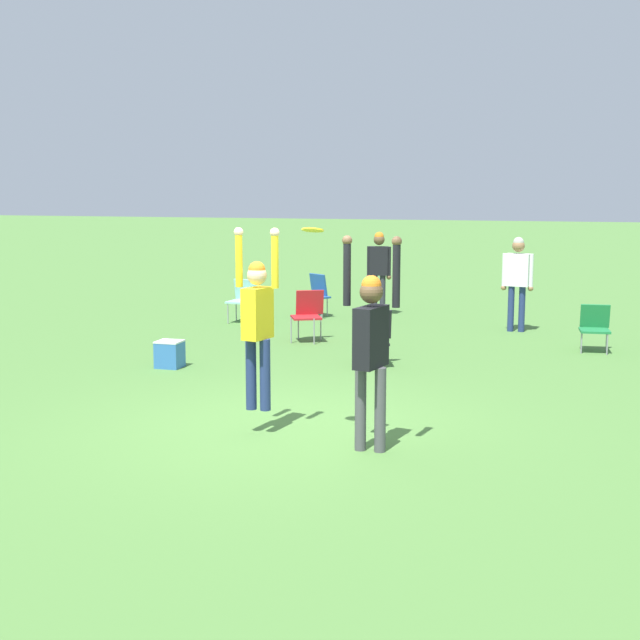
{
  "coord_description": "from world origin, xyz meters",
  "views": [
    {
      "loc": [
        3.15,
        -9.48,
        2.78
      ],
      "look_at": [
        0.46,
        -0.16,
        1.3
      ],
      "focal_mm": 50.0,
      "sensor_mm": 36.0,
      "label": 1
    }
  ],
  "objects_px": {
    "person_spectator_near": "(518,274)",
    "person_spectator_far": "(379,265)",
    "camping_chair_3": "(374,335)",
    "camping_chair_5": "(308,311)",
    "frisbee": "(313,230)",
    "camping_chair_4": "(317,292)",
    "camping_chair_0": "(595,325)",
    "camping_chair_1": "(244,297)",
    "person_defending": "(371,337)",
    "person_jumping": "(257,315)",
    "cooler_box": "(170,354)"
  },
  "relations": [
    {
      "from": "person_spectator_near",
      "to": "person_spectator_far",
      "type": "relative_size",
      "value": 1.01
    },
    {
      "from": "camping_chair_4",
      "to": "camping_chair_3",
      "type": "bearing_deg",
      "value": 149.4
    },
    {
      "from": "camping_chair_3",
      "to": "camping_chair_5",
      "type": "relative_size",
      "value": 0.94
    },
    {
      "from": "camping_chair_1",
      "to": "person_spectator_near",
      "type": "relative_size",
      "value": 0.48
    },
    {
      "from": "person_defending",
      "to": "person_spectator_near",
      "type": "xyz_separation_m",
      "value": [
        0.95,
        8.27,
        -0.12
      ]
    },
    {
      "from": "camping_chair_4",
      "to": "person_spectator_far",
      "type": "height_order",
      "value": "person_spectator_far"
    },
    {
      "from": "person_defending",
      "to": "frisbee",
      "type": "xyz_separation_m",
      "value": [
        -0.67,
        0.14,
        1.09
      ]
    },
    {
      "from": "person_defending",
      "to": "frisbee",
      "type": "relative_size",
      "value": 9.62
    },
    {
      "from": "frisbee",
      "to": "camping_chair_4",
      "type": "distance_m",
      "value": 9.44
    },
    {
      "from": "frisbee",
      "to": "person_spectator_far",
      "type": "xyz_separation_m",
      "value": [
        -1.35,
        9.46,
        -1.23
      ]
    },
    {
      "from": "camping_chair_3",
      "to": "person_spectator_far",
      "type": "xyz_separation_m",
      "value": [
        -1.07,
        5.19,
        0.6
      ]
    },
    {
      "from": "camping_chair_1",
      "to": "cooler_box",
      "type": "relative_size",
      "value": 2.07
    },
    {
      "from": "person_spectator_far",
      "to": "cooler_box",
      "type": "height_order",
      "value": "person_spectator_far"
    },
    {
      "from": "camping_chair_5",
      "to": "person_spectator_near",
      "type": "bearing_deg",
      "value": -175.55
    },
    {
      "from": "camping_chair_0",
      "to": "person_spectator_far",
      "type": "distance_m",
      "value": 5.36
    },
    {
      "from": "camping_chair_1",
      "to": "camping_chair_3",
      "type": "relative_size",
      "value": 1.01
    },
    {
      "from": "frisbee",
      "to": "camping_chair_0",
      "type": "relative_size",
      "value": 0.3
    },
    {
      "from": "person_defending",
      "to": "frisbee",
      "type": "distance_m",
      "value": 1.29
    },
    {
      "from": "person_jumping",
      "to": "camping_chair_5",
      "type": "height_order",
      "value": "person_jumping"
    },
    {
      "from": "person_spectator_near",
      "to": "person_defending",
      "type": "bearing_deg",
      "value": -85.18
    },
    {
      "from": "person_jumping",
      "to": "camping_chair_5",
      "type": "distance_m",
      "value": 6.05
    },
    {
      "from": "person_jumping",
      "to": "camping_chair_0",
      "type": "xyz_separation_m",
      "value": [
        3.72,
        6.26,
        -0.9
      ]
    },
    {
      "from": "person_jumping",
      "to": "person_defending",
      "type": "relative_size",
      "value": 0.9
    },
    {
      "from": "camping_chair_4",
      "to": "person_spectator_near",
      "type": "height_order",
      "value": "person_spectator_near"
    },
    {
      "from": "camping_chair_4",
      "to": "person_spectator_near",
      "type": "bearing_deg",
      "value": -157.51
    },
    {
      "from": "camping_chair_1",
      "to": "cooler_box",
      "type": "height_order",
      "value": "camping_chair_1"
    },
    {
      "from": "frisbee",
      "to": "camping_chair_3",
      "type": "height_order",
      "value": "frisbee"
    },
    {
      "from": "camping_chair_4",
      "to": "camping_chair_5",
      "type": "height_order",
      "value": "camping_chair_5"
    },
    {
      "from": "camping_chair_4",
      "to": "person_spectator_near",
      "type": "relative_size",
      "value": 0.5
    },
    {
      "from": "person_defending",
      "to": "camping_chair_4",
      "type": "relative_size",
      "value": 2.51
    },
    {
      "from": "person_spectator_far",
      "to": "cooler_box",
      "type": "bearing_deg",
      "value": -114.97
    },
    {
      "from": "camping_chair_3",
      "to": "frisbee",
      "type": "bearing_deg",
      "value": 75.21
    },
    {
      "from": "person_jumping",
      "to": "frisbee",
      "type": "height_order",
      "value": "frisbee"
    },
    {
      "from": "camping_chair_5",
      "to": "person_spectator_near",
      "type": "height_order",
      "value": "person_spectator_near"
    },
    {
      "from": "camping_chair_1",
      "to": "camping_chair_3",
      "type": "height_order",
      "value": "camping_chair_1"
    },
    {
      "from": "camping_chair_1",
      "to": "camping_chair_3",
      "type": "xyz_separation_m",
      "value": [
        3.51,
        -3.55,
        -0.03
      ]
    },
    {
      "from": "frisbee",
      "to": "person_spectator_far",
      "type": "distance_m",
      "value": 9.64
    },
    {
      "from": "camping_chair_1",
      "to": "camping_chair_4",
      "type": "distance_m",
      "value": 1.64
    },
    {
      "from": "camping_chair_5",
      "to": "camping_chair_1",
      "type": "bearing_deg",
      "value": -69.41
    },
    {
      "from": "camping_chair_3",
      "to": "person_defending",
      "type": "bearing_deg",
      "value": 83.6
    },
    {
      "from": "camping_chair_0",
      "to": "camping_chair_3",
      "type": "distance_m",
      "value": 3.94
    },
    {
      "from": "camping_chair_4",
      "to": "camping_chair_5",
      "type": "relative_size",
      "value": 1.0
    },
    {
      "from": "person_defending",
      "to": "camping_chair_5",
      "type": "relative_size",
      "value": 2.5
    },
    {
      "from": "person_spectator_far",
      "to": "cooler_box",
      "type": "relative_size",
      "value": 4.3
    },
    {
      "from": "person_jumping",
      "to": "person_spectator_near",
      "type": "distance_m",
      "value": 8.29
    },
    {
      "from": "frisbee",
      "to": "camping_chair_3",
      "type": "relative_size",
      "value": 0.28
    },
    {
      "from": "camping_chair_3",
      "to": "person_spectator_far",
      "type": "relative_size",
      "value": 0.48
    },
    {
      "from": "frisbee",
      "to": "camping_chair_3",
      "type": "distance_m",
      "value": 4.66
    },
    {
      "from": "person_jumping",
      "to": "camping_chair_0",
      "type": "distance_m",
      "value": 7.34
    },
    {
      "from": "person_jumping",
      "to": "cooler_box",
      "type": "distance_m",
      "value": 4.14
    }
  ]
}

